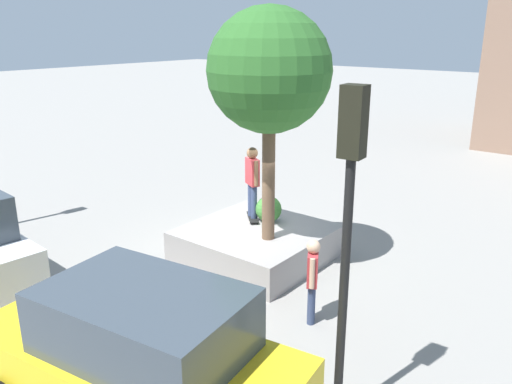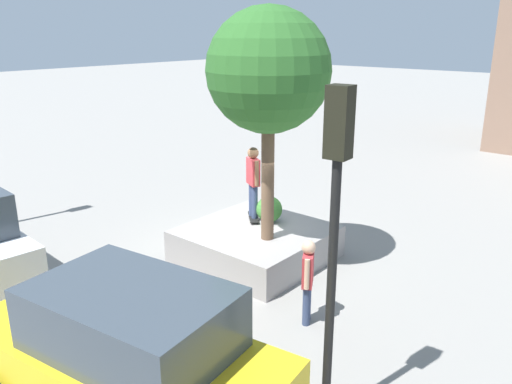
{
  "view_description": "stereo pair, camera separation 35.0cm",
  "coord_description": "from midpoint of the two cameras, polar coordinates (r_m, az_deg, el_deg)",
  "views": [
    {
      "loc": [
        -7.39,
        8.71,
        5.2
      ],
      "look_at": [
        -0.46,
        -0.11,
        1.64
      ],
      "focal_mm": 36.24,
      "sensor_mm": 36.0,
      "label": 1
    },
    {
      "loc": [
        -7.66,
        8.49,
        5.2
      ],
      "look_at": [
        -0.46,
        -0.11,
        1.64
      ],
      "focal_mm": 36.24,
      "sensor_mm": 36.0,
      "label": 2
    }
  ],
  "objects": [
    {
      "name": "ground_plane",
      "position": [
        12.55,
        -2.79,
        -6.9
      ],
      "size": [
        120.0,
        120.0,
        0.0
      ],
      "primitive_type": "plane",
      "color": "gray"
    },
    {
      "name": "planter_ledge",
      "position": [
        12.21,
        -0.83,
        -5.7
      ],
      "size": [
        3.04,
        3.0,
        0.74
      ],
      "primitive_type": "cube",
      "color": "gray",
      "rests_on": "ground"
    },
    {
      "name": "plaza_tree",
      "position": [
        10.69,
        0.52,
        13.11
      ],
      "size": [
        2.55,
        2.55,
        4.93
      ],
      "color": "brown",
      "rests_on": "planter_ledge"
    },
    {
      "name": "boxwood_shrub",
      "position": [
        12.41,
        0.59,
        -1.91
      ],
      "size": [
        0.63,
        0.63,
        0.63
      ],
      "primitive_type": "sphere",
      "color": "#3D7A33",
      "rests_on": "planter_ledge"
    },
    {
      "name": "skateboard",
      "position": [
        12.63,
        -1.19,
        -2.8
      ],
      "size": [
        0.72,
        0.71,
        0.07
      ],
      "color": "black",
      "rests_on": "planter_ledge"
    },
    {
      "name": "skateboarder",
      "position": [
        12.31,
        -1.22,
        1.63
      ],
      "size": [
        0.52,
        0.4,
        1.73
      ],
      "color": "navy",
      "rests_on": "skateboard"
    },
    {
      "name": "taxi_cab",
      "position": [
        7.28,
        -14.32,
        -17.47
      ],
      "size": [
        4.78,
        2.62,
        2.12
      ],
      "color": "gold",
      "rests_on": "ground"
    },
    {
      "name": "traffic_light_median",
      "position": [
        6.33,
        8.65,
        -1.68
      ],
      "size": [
        0.3,
        0.35,
        4.6
      ],
      "color": "black",
      "rests_on": "ground"
    },
    {
      "name": "pedestrian_crossing",
      "position": [
        9.49,
        5.18,
        -9.14
      ],
      "size": [
        0.38,
        0.49,
        1.63
      ],
      "color": "navy",
      "rests_on": "ground"
    }
  ]
}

